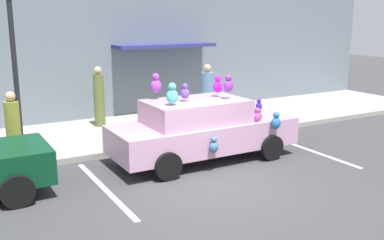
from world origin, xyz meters
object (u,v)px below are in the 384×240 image
Objects in this scene: plush_covered_car at (202,129)px; street_lamp_post at (14,56)px; pedestrian_near_shopfront at (13,129)px; pedestrian_by_lamp at (99,98)px; pedestrian_walking_past at (207,96)px; teddy_bear_on_sidewalk at (245,113)px.

plush_covered_car is 4.75m from street_lamp_post.
pedestrian_by_lamp reaches higher than pedestrian_near_shopfront.
street_lamp_post is at bearing -139.28° from pedestrian_by_lamp.
plush_covered_car is 3.45m from pedestrian_walking_past.
teddy_bear_on_sidewalk is at bearing -31.70° from pedestrian_walking_past.
plush_covered_car is 3.71m from teddy_bear_on_sidewalk.
plush_covered_car is 2.49× the size of pedestrian_by_lamp.
pedestrian_walking_past is (-1.06, 0.65, 0.55)m from teddy_bear_on_sidewalk.
teddy_bear_on_sidewalk is 7.14m from pedestrian_near_shopfront.
pedestrian_by_lamp is (-3.17, 1.31, 0.01)m from pedestrian_walking_past.
pedestrian_by_lamp reaches higher than teddy_bear_on_sidewalk.
pedestrian_near_shopfront is (-7.12, -0.41, 0.45)m from teddy_bear_on_sidewalk.
street_lamp_post reaches higher than plush_covered_car.
street_lamp_post is 6.20m from pedestrian_walking_past.
teddy_bear_on_sidewalk is (2.96, 2.21, -0.33)m from plush_covered_car.
teddy_bear_on_sidewalk is 0.18× the size of street_lamp_post.
plush_covered_car is 6.56× the size of teddy_bear_on_sidewalk.
pedestrian_by_lamp is (2.73, 2.35, -1.60)m from street_lamp_post.
street_lamp_post is at bearing -169.99° from pedestrian_walking_past.
street_lamp_post is 2.14× the size of pedestrian_walking_past.
pedestrian_walking_past is 1.01× the size of pedestrian_by_lamp.
pedestrian_near_shopfront reaches higher than teddy_bear_on_sidewalk.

